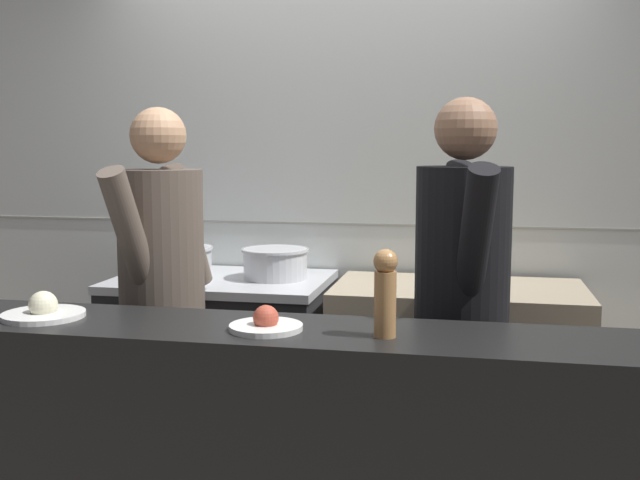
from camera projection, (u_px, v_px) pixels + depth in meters
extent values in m
cube|color=silver|center=(344.00, 195.00, 3.90)|extent=(8.00, 0.06, 2.60)
cube|color=gray|center=(343.00, 224.00, 3.88)|extent=(8.00, 0.00, 0.01)
cube|color=#232326|center=(223.00, 372.00, 3.72)|extent=(1.02, 0.70, 0.87)
cube|color=#B7BABF|center=(221.00, 282.00, 3.67)|extent=(1.04, 0.71, 0.04)
cube|color=#B7BABF|center=(198.00, 379.00, 3.39)|extent=(0.91, 0.03, 0.10)
cube|color=gray|center=(457.00, 382.00, 3.49)|extent=(1.14, 0.65, 0.91)
cube|color=black|center=(282.00, 472.00, 2.46)|extent=(2.63, 0.45, 0.97)
cylinder|color=#B7BABF|center=(177.00, 262.00, 3.67)|extent=(0.34, 0.34, 0.15)
cylinder|color=#B7BABF|center=(177.00, 248.00, 3.67)|extent=(0.36, 0.36, 0.01)
cylinder|color=#B7BABF|center=(275.00, 264.00, 3.63)|extent=(0.31, 0.31, 0.15)
cylinder|color=#B7BABF|center=(275.00, 250.00, 3.62)|extent=(0.33, 0.33, 0.01)
cone|color=#B7BABF|center=(437.00, 275.00, 3.49)|extent=(0.21, 0.21, 0.08)
cylinder|color=white|center=(44.00, 315.00, 2.55)|extent=(0.28, 0.28, 0.02)
sphere|color=beige|center=(43.00, 305.00, 2.54)|extent=(0.10, 0.10, 0.10)
cylinder|color=white|center=(266.00, 327.00, 2.37)|extent=(0.24, 0.24, 0.02)
sphere|color=#B24733|center=(266.00, 318.00, 2.37)|extent=(0.08, 0.08, 0.08)
cylinder|color=#AD7A47|center=(385.00, 304.00, 2.27)|extent=(0.07, 0.07, 0.20)
sphere|color=#AD7A47|center=(386.00, 261.00, 2.26)|extent=(0.08, 0.08, 0.08)
cube|color=black|center=(166.00, 423.00, 3.13)|extent=(0.32, 0.23, 0.80)
cylinder|color=brown|center=(161.00, 251.00, 3.04)|extent=(0.39, 0.39, 0.66)
sphere|color=tan|center=(158.00, 135.00, 2.98)|extent=(0.23, 0.23, 0.23)
cylinder|color=brown|center=(186.00, 227.00, 3.22)|extent=(0.15, 0.34, 0.55)
cylinder|color=brown|center=(131.00, 237.00, 2.84)|extent=(0.15, 0.34, 0.55)
cube|color=black|center=(458.00, 448.00, 2.86)|extent=(0.33, 0.25, 0.81)
cylinder|color=black|center=(463.00, 257.00, 2.77)|extent=(0.42, 0.42, 0.67)
sphere|color=#8C664C|center=(466.00, 129.00, 2.71)|extent=(0.23, 0.23, 0.23)
cylinder|color=black|center=(453.00, 230.00, 2.97)|extent=(0.17, 0.35, 0.56)
cylinder|color=black|center=(475.00, 243.00, 2.55)|extent=(0.17, 0.35, 0.56)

